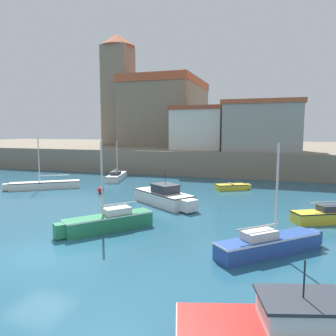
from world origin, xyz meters
name	(u,v)px	position (x,y,z in m)	size (l,w,h in m)	color
ground_plane	(39,255)	(0.00, 0.00, 0.00)	(200.00, 200.00, 0.00)	#235670
quay_seawall	(218,153)	(0.00, 45.31, 1.46)	(120.00, 40.00, 2.91)	gray
sailboat_white_0	(44,185)	(-10.72, 13.55, 0.38)	(5.94, 4.67, 4.70)	white
sailboat_green_2	(108,221)	(1.14, 4.15, 0.51)	(4.04, 4.73, 4.86)	#237A4C
sailboat_white_3	(117,176)	(-6.83, 20.62, 0.41)	(2.62, 5.77, 4.25)	white
dinghy_yellow_6	(232,187)	(5.95, 18.62, 0.28)	(3.25, 2.40, 0.59)	yellow
motorboat_white_7	(165,197)	(2.06, 10.95, 0.59)	(5.68, 4.58, 2.43)	white
sailboat_blue_8	(269,243)	(9.56, 3.36, 0.47)	(4.63, 4.53, 4.89)	#284C9E
mooring_buoy	(101,190)	(-4.58, 13.28, 0.27)	(0.55, 0.55, 0.55)	red
church	(158,108)	(-9.30, 40.60, 9.04)	(16.05, 15.44, 18.10)	gray
lighthouse	(115,109)	(-16.00, 38.08, 8.93)	(1.75, 1.75, 12.42)	silver
harbor_shed_near_wharf	(263,126)	(8.00, 29.24, 5.90)	(9.09, 6.51, 5.93)	gray
harbor_shed_mid_row	(200,128)	(0.00, 31.20, 5.70)	(6.72, 7.28, 5.52)	silver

